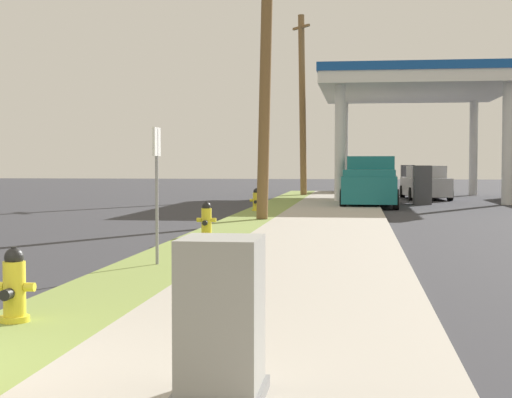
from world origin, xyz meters
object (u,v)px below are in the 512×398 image
object	(u,v)px
utility_cabinet	(221,324)
truck_black_at_forecourt	(357,177)
utility_pole_background	(302,103)
car_silver_by_near_pump	(425,184)
street_sign_post	(157,167)
fire_hydrant_nearest	(14,289)
truck_teal_on_apron	(371,183)
fire_hydrant_second	(206,221)
utility_pole_midground	(266,30)
fire_hydrant_third	(256,201)

from	to	relation	value
utility_cabinet	truck_black_at_forecourt	bearing A→B (deg)	88.74
utility_pole_background	car_silver_by_near_pump	world-z (taller)	utility_pole_background
utility_pole_background	street_sign_post	world-z (taller)	utility_pole_background
street_sign_post	truck_black_at_forecourt	size ratio (longest dim) A/B	0.38
car_silver_by_near_pump	truck_black_at_forecourt	world-z (taller)	truck_black_at_forecourt
fire_hydrant_nearest	truck_teal_on_apron	world-z (taller)	truck_teal_on_apron
fire_hydrant_nearest	street_sign_post	xyz separation A→B (m)	(0.27, 4.53, 1.19)
fire_hydrant_second	street_sign_post	bearing A→B (deg)	-88.29
utility_cabinet	truck_teal_on_apron	size ratio (longest dim) A/B	0.20
utility_pole_background	car_silver_by_near_pump	size ratio (longest dim) A/B	1.94
car_silver_by_near_pump	utility_pole_midground	bearing A→B (deg)	-110.15
fire_hydrant_second	truck_teal_on_apron	bearing A→B (deg)	75.54
fire_hydrant_nearest	utility_pole_midground	size ratio (longest dim) A/B	0.07
fire_hydrant_nearest	fire_hydrant_third	size ratio (longest dim) A/B	1.00
car_silver_by_near_pump	street_sign_post	bearing A→B (deg)	-103.56
fire_hydrant_second	truck_teal_on_apron	distance (m)	14.96
fire_hydrant_second	utility_pole_background	bearing A→B (deg)	88.79
utility_pole_midground	utility_pole_background	xyz separation A→B (m)	(-0.17, 17.05, -0.75)
car_silver_by_near_pump	truck_black_at_forecourt	size ratio (longest dim) A/B	0.83
fire_hydrant_nearest	truck_teal_on_apron	distance (m)	24.06
fire_hydrant_nearest	truck_black_at_forecourt	distance (m)	37.79
fire_hydrant_second	utility_pole_background	size ratio (longest dim) A/B	0.08
utility_pole_background	utility_cabinet	bearing A→B (deg)	-86.88
utility_pole_midground	truck_teal_on_apron	world-z (taller)	utility_pole_midground
truck_black_at_forecourt	truck_teal_on_apron	bearing A→B (deg)	-87.84
utility_pole_background	street_sign_post	size ratio (longest dim) A/B	4.22
fire_hydrant_third	utility_pole_background	world-z (taller)	utility_pole_background
fire_hydrant_second	fire_hydrant_third	xyz separation A→B (m)	(-0.10, 9.13, 0.00)
fire_hydrant_nearest	truck_teal_on_apron	size ratio (longest dim) A/B	0.14
utility_pole_midground	truck_black_at_forecourt	bearing A→B (deg)	83.61
fire_hydrant_third	car_silver_by_near_pump	size ratio (longest dim) A/B	0.16
utility_pole_midground	utility_pole_background	world-z (taller)	utility_pole_midground
truck_teal_on_apron	truck_black_at_forecourt	bearing A→B (deg)	92.16
fire_hydrant_nearest	utility_pole_background	distance (m)	32.14
utility_cabinet	car_silver_by_near_pump	bearing A→B (deg)	82.91
utility_cabinet	car_silver_by_near_pump	distance (m)	32.96
fire_hydrant_third	truck_teal_on_apron	world-z (taller)	truck_teal_on_apron
fire_hydrant_third	utility_cabinet	bearing A→B (deg)	-83.27
car_silver_by_near_pump	truck_black_at_forecourt	xyz separation A→B (m)	(-3.19, 7.17, 0.19)
truck_black_at_forecourt	truck_teal_on_apron	size ratio (longest dim) A/B	1.01
fire_hydrant_second	utility_cabinet	size ratio (longest dim) A/B	0.69
fire_hydrant_second	car_silver_by_near_pump	size ratio (longest dim) A/B	0.16
fire_hydrant_nearest	truck_black_at_forecourt	size ratio (longest dim) A/B	0.13
fire_hydrant_nearest	utility_pole_background	world-z (taller)	utility_pole_background
fire_hydrant_third	street_sign_post	size ratio (longest dim) A/B	0.35
utility_cabinet	street_sign_post	xyz separation A→B (m)	(-2.19, 6.76, 1.02)
fire_hydrant_third	car_silver_by_near_pump	xyz separation A→B (m)	(6.50, 12.09, 0.28)
street_sign_post	truck_teal_on_apron	bearing A→B (deg)	79.41
fire_hydrant_nearest	truck_black_at_forecourt	xyz separation A→B (m)	(3.34, 37.64, 0.47)
fire_hydrant_third	street_sign_post	xyz separation A→B (m)	(0.24, -13.86, 1.19)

